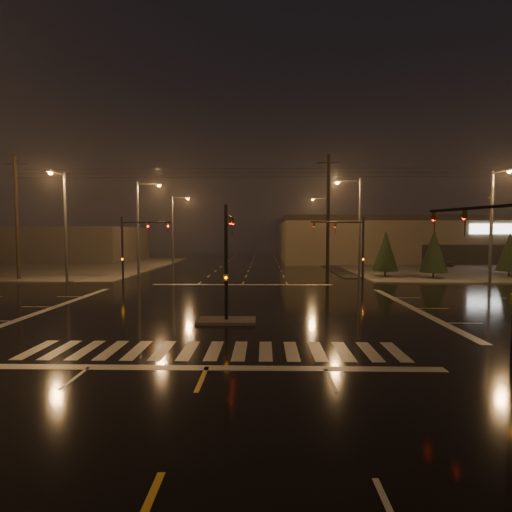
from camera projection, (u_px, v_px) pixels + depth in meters
name	position (u px, v px, depth m)	size (l,w,h in m)	color
ground	(233.00, 308.00, 24.43)	(140.00, 140.00, 0.00)	black
sidewalk_ne	(472.00, 267.00, 53.74)	(36.00, 36.00, 0.12)	#46433F
sidewalk_nw	(33.00, 266.00, 54.99)	(36.00, 36.00, 0.12)	#46433F
median_island	(226.00, 321.00, 20.43)	(3.00, 1.60, 0.15)	#46433F
crosswalk	(214.00, 351.00, 15.44)	(15.00, 2.60, 0.01)	beige
stop_bar_near	(207.00, 368.00, 13.45)	(16.00, 0.50, 0.01)	beige
stop_bar_far	(242.00, 285.00, 35.41)	(16.00, 0.50, 0.01)	beige
retail_building	(454.00, 238.00, 69.39)	(60.20, 28.30, 7.20)	brown
commercial_block	(44.00, 244.00, 66.92)	(30.00, 18.00, 5.60)	#46413D
signal_mast_median	(228.00, 248.00, 21.15)	(0.25, 4.59, 6.00)	black
signal_mast_ne	(352.00, 242.00, 34.13)	(4.84, 1.86, 6.00)	black
signal_mast_nw	(132.00, 242.00, 34.53)	(4.84, 1.86, 6.00)	black
signal_mast_se	(495.00, 257.00, 14.27)	(1.55, 3.87, 6.00)	black
streetlight_1	(141.00, 222.00, 42.30)	(2.77, 0.32, 10.00)	#38383A
streetlight_2	(175.00, 225.00, 58.27)	(2.77, 0.32, 10.00)	#38383A
streetlight_3	(357.00, 221.00, 39.84)	(2.77, 0.32, 10.00)	#38383A
streetlight_4	(326.00, 225.00, 59.80)	(2.77, 0.32, 10.00)	#38383A
streetlight_5	(64.00, 219.00, 35.60)	(0.32, 2.77, 10.00)	#38383A
streetlight_6	(494.00, 219.00, 34.81)	(0.32, 2.77, 10.00)	#38383A
utility_pole_0	(17.00, 217.00, 38.52)	(2.20, 0.32, 12.00)	black
utility_pole_1	(328.00, 217.00, 37.89)	(2.20, 0.32, 12.00)	black
conifer_0	(386.00, 251.00, 41.21)	(2.63, 2.63, 4.80)	black
conifer_1	(434.00, 251.00, 39.68)	(2.67, 2.67, 4.87)	black
conifer_2	(510.00, 252.00, 41.00)	(2.55, 2.55, 4.68)	black
car_parked	(437.00, 261.00, 54.30)	(1.99, 4.96, 1.69)	black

